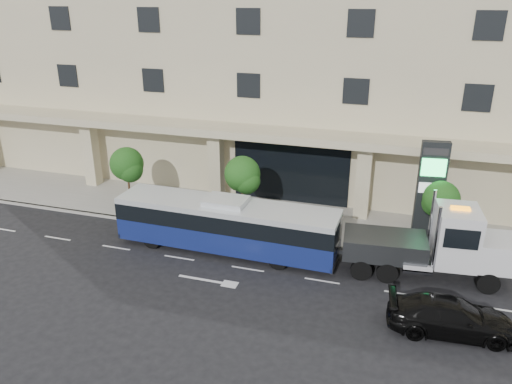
% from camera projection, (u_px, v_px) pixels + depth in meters
% --- Properties ---
extents(ground, '(120.00, 120.00, 0.00)m').
position_uv_depth(ground, '(256.00, 256.00, 27.88)').
color(ground, black).
rests_on(ground, ground).
extents(sidewalk, '(120.00, 6.00, 0.15)m').
position_uv_depth(sidewalk, '(279.00, 219.00, 32.28)').
color(sidewalk, gray).
rests_on(sidewalk, ground).
extents(curb, '(120.00, 0.30, 0.15)m').
position_uv_depth(curb, '(266.00, 239.00, 29.62)').
color(curb, gray).
rests_on(curb, ground).
extents(convention_center, '(60.00, 17.60, 20.00)m').
position_uv_depth(convention_center, '(316.00, 45.00, 37.84)').
color(convention_center, beige).
rests_on(convention_center, ground).
extents(tree_left, '(2.27, 2.20, 4.22)m').
position_uv_depth(tree_left, '(127.00, 166.00, 32.66)').
color(tree_left, '#422B19').
rests_on(tree_left, sidewalk).
extents(tree_mid, '(2.28, 2.20, 4.38)m').
position_uv_depth(tree_mid, '(243.00, 176.00, 30.39)').
color(tree_mid, '#422B19').
rests_on(tree_mid, sidewalk).
extents(tree_right, '(2.10, 2.00, 4.04)m').
position_uv_depth(tree_right, '(441.00, 202.00, 27.30)').
color(tree_right, '#422B19').
rests_on(tree_right, sidewalk).
extents(city_bus, '(12.63, 2.89, 3.19)m').
position_uv_depth(city_bus, '(226.00, 224.00, 27.92)').
color(city_bus, black).
rests_on(city_bus, ground).
extents(tow_truck, '(9.65, 3.11, 4.37)m').
position_uv_depth(tow_truck, '(436.00, 246.00, 25.19)').
color(tow_truck, '#2D3033').
rests_on(tow_truck, ground).
extents(black_sedan, '(5.52, 2.65, 1.55)m').
position_uv_depth(black_sedan, '(451.00, 316.00, 21.37)').
color(black_sedan, black).
rests_on(black_sedan, ground).
extents(signage_pylon, '(1.56, 0.72, 6.03)m').
position_uv_depth(signage_pylon, '(430.00, 192.00, 28.11)').
color(signage_pylon, black).
rests_on(signage_pylon, sidewalk).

